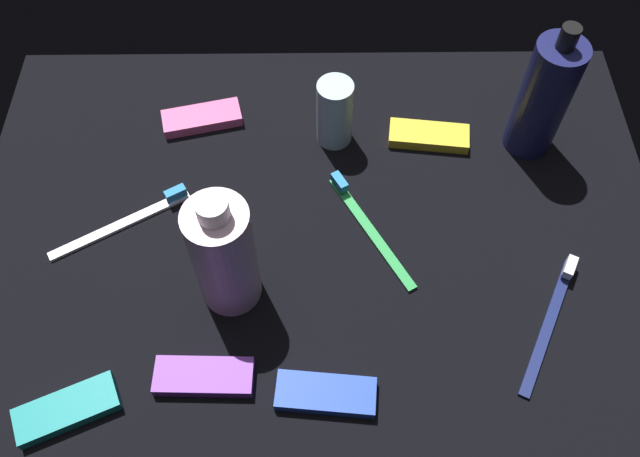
% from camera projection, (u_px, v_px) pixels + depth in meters
% --- Properties ---
extents(ground_plane, '(0.84, 0.64, 0.01)m').
position_uv_depth(ground_plane, '(320.00, 244.00, 0.80)').
color(ground_plane, black).
extents(lotion_bottle, '(0.06, 0.06, 0.19)m').
position_uv_depth(lotion_bottle, '(547.00, 97.00, 0.80)').
color(lotion_bottle, navy).
rests_on(lotion_bottle, ground_plane).
extents(bodywash_bottle, '(0.07, 0.07, 0.18)m').
position_uv_depth(bodywash_bottle, '(228.00, 255.00, 0.69)').
color(bodywash_bottle, silver).
rests_on(bodywash_bottle, ground_plane).
extents(deodorant_stick, '(0.05, 0.05, 0.10)m').
position_uv_depth(deodorant_stick, '(338.00, 113.00, 0.84)').
color(deodorant_stick, silver).
rests_on(deodorant_stick, ground_plane).
extents(toothbrush_green, '(0.10, 0.16, 0.02)m').
position_uv_depth(toothbrush_green, '(370.00, 223.00, 0.80)').
color(toothbrush_green, green).
rests_on(toothbrush_green, ground_plane).
extents(toothbrush_white, '(0.16, 0.10, 0.02)m').
position_uv_depth(toothbrush_white, '(132.00, 219.00, 0.80)').
color(toothbrush_white, white).
rests_on(toothbrush_white, ground_plane).
extents(toothbrush_navy, '(0.09, 0.17, 0.02)m').
position_uv_depth(toothbrush_navy, '(556.00, 316.00, 0.73)').
color(toothbrush_navy, navy).
rests_on(toothbrush_navy, ground_plane).
extents(snack_bar_pink, '(0.11, 0.06, 0.01)m').
position_uv_depth(snack_bar_pink, '(205.00, 118.00, 0.89)').
color(snack_bar_pink, '#E55999').
rests_on(snack_bar_pink, ground_plane).
extents(snack_bar_purple, '(0.11, 0.04, 0.01)m').
position_uv_depth(snack_bar_purple, '(208.00, 376.00, 0.70)').
color(snack_bar_purple, purple).
rests_on(snack_bar_purple, ground_plane).
extents(snack_bar_blue, '(0.11, 0.05, 0.01)m').
position_uv_depth(snack_bar_blue, '(330.00, 394.00, 0.69)').
color(snack_bar_blue, blue).
rests_on(snack_bar_blue, ground_plane).
extents(snack_bar_yellow, '(0.11, 0.05, 0.01)m').
position_uv_depth(snack_bar_yellow, '(432.00, 136.00, 0.87)').
color(snack_bar_yellow, yellow).
rests_on(snack_bar_yellow, ground_plane).
extents(snack_bar_teal, '(0.11, 0.08, 0.01)m').
position_uv_depth(snack_bar_teal, '(71.00, 409.00, 0.68)').
color(snack_bar_teal, teal).
rests_on(snack_bar_teal, ground_plane).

